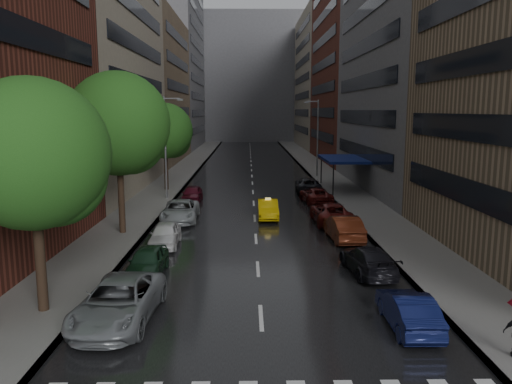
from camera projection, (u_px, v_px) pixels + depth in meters
ground at (264, 371)px, 15.40m from camera, size 220.00×220.00×0.00m
road at (252, 172)px, 64.73m from camera, size 14.00×140.00×0.01m
sidewalk_left at (182, 172)px, 64.57m from camera, size 4.00×140.00×0.15m
sidewalk_right at (321, 171)px, 64.87m from camera, size 4.00×140.00×0.15m
buildings_left at (145, 53)px, 70.56m from camera, size 8.00×108.00×38.00m
buildings_right at (359, 58)px, 69.14m from camera, size 8.05×109.10×36.00m
building_far at (250, 79)px, 129.22m from camera, size 40.00×14.00×32.00m
tree_near at (33, 154)px, 18.74m from camera, size 5.79×5.79×9.23m
tree_mid at (118, 124)px, 31.11m from camera, size 6.51×6.51×10.38m
tree_far at (165, 131)px, 48.75m from camera, size 5.45×5.45×8.68m
taxi at (268, 209)px, 37.03m from camera, size 1.48×4.21×1.38m
parked_cars_left at (164, 236)px, 28.99m from camera, size 2.94×30.14×1.59m
parked_cars_right at (331, 213)px, 35.50m from camera, size 2.68×35.60×1.56m
street_lamp_left at (166, 145)px, 44.08m from camera, size 1.74×0.22×9.00m
street_lamp_right at (317, 136)px, 59.13m from camera, size 1.74×0.22×9.00m
awning at (343, 159)px, 49.57m from camera, size 4.00×8.00×3.12m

